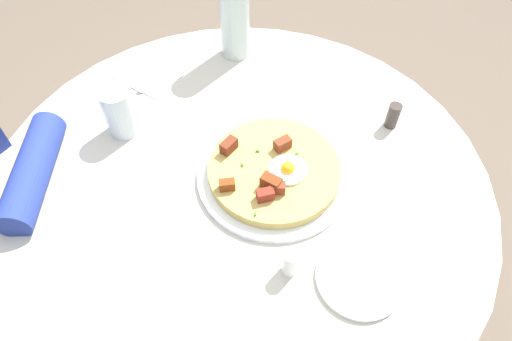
{
  "coord_description": "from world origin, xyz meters",
  "views": [
    {
      "loc": [
        -0.44,
        -0.33,
        1.47
      ],
      "look_at": [
        0.02,
        -0.03,
        0.76
      ],
      "focal_mm": 31.48,
      "sensor_mm": 36.0,
      "label": 1
    }
  ],
  "objects_px": {
    "water_bottle": "(234,11)",
    "pepper_shaker": "(393,116)",
    "bread_plate": "(359,279)",
    "fork": "(162,70)",
    "dining_table": "(241,222)",
    "pizza_plate": "(274,175)",
    "knife": "(151,65)",
    "breakfast_pizza": "(274,170)",
    "salt_shaker": "(290,262)",
    "water_glass": "(120,112)"
  },
  "relations": [
    {
      "from": "breakfast_pizza",
      "to": "pepper_shaker",
      "type": "xyz_separation_m",
      "value": [
        0.27,
        -0.14,
        0.0
      ]
    },
    {
      "from": "dining_table",
      "to": "salt_shaker",
      "type": "bearing_deg",
      "value": -122.25
    },
    {
      "from": "pizza_plate",
      "to": "pepper_shaker",
      "type": "height_order",
      "value": "pepper_shaker"
    },
    {
      "from": "breakfast_pizza",
      "to": "water_glass",
      "type": "distance_m",
      "value": 0.35
    },
    {
      "from": "water_glass",
      "to": "knife",
      "type": "bearing_deg",
      "value": 26.1
    },
    {
      "from": "bread_plate",
      "to": "pepper_shaker",
      "type": "xyz_separation_m",
      "value": [
        0.37,
        0.1,
        0.02
      ]
    },
    {
      "from": "pepper_shaker",
      "to": "salt_shaker",
      "type": "bearing_deg",
      "value": 178.6
    },
    {
      "from": "water_bottle",
      "to": "pepper_shaker",
      "type": "xyz_separation_m",
      "value": [
        -0.02,
        -0.43,
        -0.09
      ]
    },
    {
      "from": "bread_plate",
      "to": "salt_shaker",
      "type": "bearing_deg",
      "value": 114.6
    },
    {
      "from": "dining_table",
      "to": "fork",
      "type": "distance_m",
      "value": 0.42
    },
    {
      "from": "breakfast_pizza",
      "to": "salt_shaker",
      "type": "bearing_deg",
      "value": -140.59
    },
    {
      "from": "breakfast_pizza",
      "to": "pizza_plate",
      "type": "bearing_deg",
      "value": 4.96
    },
    {
      "from": "knife",
      "to": "bread_plate",
      "type": "bearing_deg",
      "value": -110.88
    },
    {
      "from": "water_bottle",
      "to": "salt_shaker",
      "type": "bearing_deg",
      "value": -136.59
    },
    {
      "from": "dining_table",
      "to": "pizza_plate",
      "type": "height_order",
      "value": "pizza_plate"
    },
    {
      "from": "dining_table",
      "to": "knife",
      "type": "xyz_separation_m",
      "value": [
        0.16,
        0.38,
        0.18
      ]
    },
    {
      "from": "bread_plate",
      "to": "water_glass",
      "type": "xyz_separation_m",
      "value": [
        0.04,
        0.58,
        0.05
      ]
    },
    {
      "from": "pizza_plate",
      "to": "breakfast_pizza",
      "type": "distance_m",
      "value": 0.02
    },
    {
      "from": "bread_plate",
      "to": "water_bottle",
      "type": "height_order",
      "value": "water_bottle"
    },
    {
      "from": "knife",
      "to": "salt_shaker",
      "type": "relative_size",
      "value": 3.01
    },
    {
      "from": "bread_plate",
      "to": "water_glass",
      "type": "bearing_deg",
      "value": 85.98
    },
    {
      "from": "water_bottle",
      "to": "pepper_shaker",
      "type": "relative_size",
      "value": 4.09
    },
    {
      "from": "fork",
      "to": "pepper_shaker",
      "type": "relative_size",
      "value": 3.03
    },
    {
      "from": "dining_table",
      "to": "pepper_shaker",
      "type": "xyz_separation_m",
      "value": [
        0.3,
        -0.2,
        0.21
      ]
    },
    {
      "from": "pepper_shaker",
      "to": "dining_table",
      "type": "bearing_deg",
      "value": 146.42
    },
    {
      "from": "dining_table",
      "to": "water_bottle",
      "type": "relative_size",
      "value": 4.21
    },
    {
      "from": "pizza_plate",
      "to": "fork",
      "type": "relative_size",
      "value": 1.73
    },
    {
      "from": "dining_table",
      "to": "pizza_plate",
      "type": "bearing_deg",
      "value": -56.99
    },
    {
      "from": "breakfast_pizza",
      "to": "pepper_shaker",
      "type": "relative_size",
      "value": 4.46
    },
    {
      "from": "water_bottle",
      "to": "pepper_shaker",
      "type": "bearing_deg",
      "value": -93.0
    },
    {
      "from": "bread_plate",
      "to": "salt_shaker",
      "type": "relative_size",
      "value": 2.52
    },
    {
      "from": "knife",
      "to": "salt_shaker",
      "type": "bearing_deg",
      "value": -118.45
    },
    {
      "from": "dining_table",
      "to": "salt_shaker",
      "type": "relative_size",
      "value": 17.1
    },
    {
      "from": "knife",
      "to": "pepper_shaker",
      "type": "distance_m",
      "value": 0.6
    },
    {
      "from": "knife",
      "to": "salt_shaker",
      "type": "distance_m",
      "value": 0.64
    },
    {
      "from": "breakfast_pizza",
      "to": "salt_shaker",
      "type": "height_order",
      "value": "breakfast_pizza"
    },
    {
      "from": "salt_shaker",
      "to": "pepper_shaker",
      "type": "distance_m",
      "value": 0.43
    },
    {
      "from": "dining_table",
      "to": "pepper_shaker",
      "type": "height_order",
      "value": "pepper_shaker"
    },
    {
      "from": "bread_plate",
      "to": "fork",
      "type": "xyz_separation_m",
      "value": [
        0.23,
        0.64,
        0.0
      ]
    },
    {
      "from": "knife",
      "to": "water_bottle",
      "type": "xyz_separation_m",
      "value": [
        0.16,
        -0.14,
        0.11
      ]
    },
    {
      "from": "pizza_plate",
      "to": "salt_shaker",
      "type": "bearing_deg",
      "value": -140.87
    },
    {
      "from": "breakfast_pizza",
      "to": "pepper_shaker",
      "type": "distance_m",
      "value": 0.3
    },
    {
      "from": "pizza_plate",
      "to": "knife",
      "type": "xyz_separation_m",
      "value": [
        0.12,
        0.44,
        0.0
      ]
    },
    {
      "from": "water_glass",
      "to": "pizza_plate",
      "type": "bearing_deg",
      "value": -78.63
    },
    {
      "from": "breakfast_pizza",
      "to": "bread_plate",
      "type": "bearing_deg",
      "value": -114.23
    },
    {
      "from": "fork",
      "to": "water_glass",
      "type": "relative_size",
      "value": 1.6
    },
    {
      "from": "fork",
      "to": "pepper_shaker",
      "type": "bearing_deg",
      "value": -77.42
    },
    {
      "from": "fork",
      "to": "breakfast_pizza",
      "type": "bearing_deg",
      "value": -109.34
    },
    {
      "from": "pizza_plate",
      "to": "knife",
      "type": "distance_m",
      "value": 0.45
    },
    {
      "from": "knife",
      "to": "water_bottle",
      "type": "distance_m",
      "value": 0.25
    }
  ]
}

